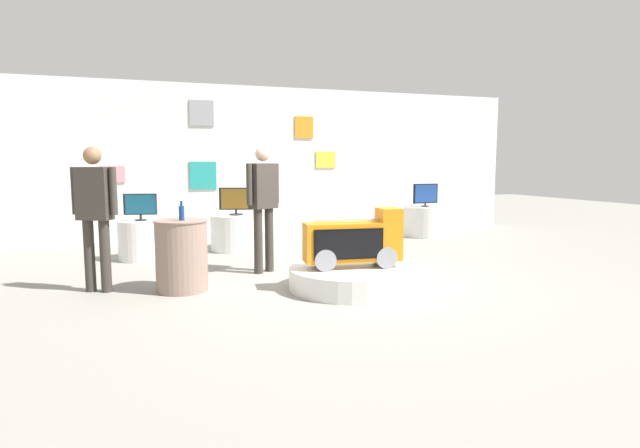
% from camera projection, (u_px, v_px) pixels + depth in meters
% --- Properties ---
extents(ground_plane, '(30.00, 30.00, 0.00)m').
position_uv_depth(ground_plane, '(339.00, 281.00, 6.56)').
color(ground_plane, gray).
extents(back_wall_display, '(11.52, 0.13, 3.08)m').
position_uv_depth(back_wall_display, '(263.00, 162.00, 10.59)').
color(back_wall_display, silver).
rests_on(back_wall_display, ground).
extents(main_display_pedestal, '(1.54, 1.54, 0.26)m').
position_uv_depth(main_display_pedestal, '(352.00, 278.00, 6.15)').
color(main_display_pedestal, silver).
rests_on(main_display_pedestal, ground).
extents(novelty_firetruck_tv, '(1.20, 0.48, 0.71)m').
position_uv_depth(novelty_firetruck_tv, '(354.00, 243.00, 6.10)').
color(novelty_firetruck_tv, gray).
rests_on(novelty_firetruck_tv, main_display_pedestal).
extents(display_pedestal_left_rear, '(0.89, 0.89, 0.62)m').
position_uv_depth(display_pedestal_left_rear, '(425.00, 221.00, 10.60)').
color(display_pedestal_left_rear, silver).
rests_on(display_pedestal_left_rear, ground).
extents(tv_on_left_rear, '(0.60, 0.16, 0.48)m').
position_uv_depth(tv_on_left_rear, '(426.00, 194.00, 10.53)').
color(tv_on_left_rear, black).
rests_on(tv_on_left_rear, display_pedestal_left_rear).
extents(display_pedestal_center_rear, '(0.71, 0.71, 0.62)m').
position_uv_depth(display_pedestal_center_rear, '(142.00, 240.00, 7.99)').
color(display_pedestal_center_rear, silver).
rests_on(display_pedestal_center_rear, ground).
extents(tv_on_center_rear, '(0.50, 0.17, 0.42)m').
position_uv_depth(tv_on_center_rear, '(140.00, 205.00, 7.92)').
color(tv_on_center_rear, black).
rests_on(tv_on_center_rear, display_pedestal_center_rear).
extents(display_pedestal_right_rear, '(0.90, 0.90, 0.62)m').
position_uv_depth(display_pedestal_right_rear, '(236.00, 232.00, 8.88)').
color(display_pedestal_right_rear, silver).
rests_on(display_pedestal_right_rear, ground).
extents(tv_on_right_rear, '(0.56, 0.23, 0.48)m').
position_uv_depth(tv_on_right_rear, '(236.00, 200.00, 8.81)').
color(tv_on_right_rear, black).
rests_on(tv_on_right_rear, display_pedestal_right_rear).
extents(side_table_round, '(0.63, 0.63, 0.85)m').
position_uv_depth(side_table_round, '(182.00, 255.00, 6.00)').
color(side_table_round, gray).
rests_on(side_table_round, ground).
extents(bottle_on_side_table, '(0.06, 0.06, 0.23)m').
position_uv_depth(bottle_on_side_table, '(182.00, 213.00, 5.91)').
color(bottle_on_side_table, navy).
rests_on(bottle_on_side_table, side_table_round).
extents(shopper_browsing_near_truck, '(0.50, 0.36, 1.74)m').
position_uv_depth(shopper_browsing_near_truck, '(263.00, 199.00, 6.96)').
color(shopper_browsing_near_truck, '#38332D').
rests_on(shopper_browsing_near_truck, ground).
extents(shopper_browsing_rear, '(0.51, 0.35, 1.70)m').
position_uv_depth(shopper_browsing_rear, '(95.00, 208.00, 5.89)').
color(shopper_browsing_rear, '#38332D').
rests_on(shopper_browsing_rear, ground).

